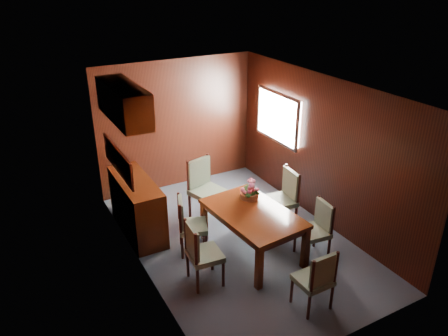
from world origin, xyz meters
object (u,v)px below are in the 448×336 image
chair_left_near (200,251)px  flower_centerpiece (249,189)px  chair_head (317,278)px  dining_table (253,218)px  sideboard (137,206)px  chair_right_near (317,226)px

chair_left_near → flower_centerpiece: bearing=123.6°
chair_head → dining_table: bearing=91.8°
dining_table → flower_centerpiece: 0.48m
sideboard → flower_centerpiece: (1.44, -0.99, 0.39)m
dining_table → chair_right_near: (0.78, -0.49, -0.11)m
chair_left_near → chair_right_near: chair_left_near is taller
flower_centerpiece → dining_table: bearing=-114.4°
sideboard → flower_centerpiece: 1.79m
sideboard → dining_table: size_ratio=0.90×
dining_table → chair_left_near: chair_left_near is taller
flower_centerpiece → chair_left_near: bearing=-151.3°
chair_right_near → flower_centerpiece: flower_centerpiece is taller
dining_table → chair_left_near: size_ratio=1.70×
chair_left_near → chair_head: 1.51m
chair_right_near → flower_centerpiece: 1.12m
sideboard → chair_head: (1.32, -2.72, 0.02)m
chair_left_near → chair_right_near: size_ratio=1.05×
flower_centerpiece → chair_head: bearing=-93.9°
dining_table → flower_centerpiece: flower_centerpiece is taller
dining_table → flower_centerpiece: (0.17, 0.37, 0.24)m
sideboard → chair_right_near: size_ratio=1.60×
chair_left_near → chair_head: size_ratio=1.07×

